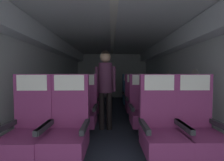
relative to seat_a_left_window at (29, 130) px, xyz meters
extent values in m
cube|color=#2D3342|center=(1.05, 1.91, -0.50)|extent=(3.68, 7.38, 0.02)
cube|color=silver|center=(-0.69, 1.91, 0.61)|extent=(0.08, 6.98, 2.18)
cube|color=silver|center=(2.79, 1.91, 0.61)|extent=(0.08, 6.98, 2.18)
cube|color=silver|center=(1.05, 1.91, 1.70)|extent=(3.56, 6.98, 0.06)
cube|color=#B6BBBB|center=(1.05, 5.42, 0.61)|extent=(3.56, 0.06, 2.18)
cube|color=silver|center=(-0.50, 1.91, 1.48)|extent=(0.30, 6.70, 0.36)
cube|color=silver|center=(2.60, 1.91, 1.48)|extent=(0.30, 6.70, 0.36)
cube|color=white|center=(1.05, 1.91, 1.66)|extent=(0.12, 6.28, 0.02)
cylinder|color=white|center=(2.75, 1.22, 0.65)|extent=(0.01, 0.26, 0.26)
cylinder|color=white|center=(2.75, 2.61, 0.65)|extent=(0.01, 0.26, 0.26)
cylinder|color=white|center=(2.75, 4.01, 0.65)|extent=(0.01, 0.26, 0.26)
cube|color=#7A2D60|center=(0.00, -0.07, -0.14)|extent=(0.48, 0.52, 0.23)
cube|color=#7A2D60|center=(0.00, 0.14, 0.33)|extent=(0.48, 0.09, 0.70)
cube|color=#28282D|center=(0.23, -0.07, 0.07)|extent=(0.05, 0.44, 0.06)
cube|color=#28282D|center=(-0.23, -0.07, 0.07)|extent=(0.05, 0.44, 0.06)
cube|color=silver|center=(0.00, 0.09, 0.57)|extent=(0.38, 0.01, 0.20)
cube|color=#7A2D60|center=(0.47, -0.06, -0.14)|extent=(0.48, 0.52, 0.23)
cube|color=#7A2D60|center=(0.47, 0.16, 0.33)|extent=(0.48, 0.09, 0.70)
cube|color=#28282D|center=(0.70, -0.06, 0.07)|extent=(0.05, 0.44, 0.06)
cube|color=#28282D|center=(0.24, -0.06, 0.07)|extent=(0.05, 0.44, 0.06)
cube|color=silver|center=(0.47, 0.11, 0.57)|extent=(0.38, 0.01, 0.20)
cube|color=#38383D|center=(2.09, -0.05, -0.37)|extent=(0.17, 0.19, 0.23)
cube|color=#7A2D60|center=(2.09, -0.05, -0.14)|extent=(0.48, 0.52, 0.23)
cube|color=#7A2D60|center=(2.09, 0.16, 0.33)|extent=(0.48, 0.09, 0.70)
cube|color=#28282D|center=(2.32, -0.05, 0.07)|extent=(0.05, 0.44, 0.06)
cube|color=#28282D|center=(1.87, -0.05, 0.07)|extent=(0.05, 0.44, 0.06)
cube|color=silver|center=(2.09, 0.11, 0.57)|extent=(0.38, 0.01, 0.20)
cube|color=#38383D|center=(1.63, -0.05, -0.37)|extent=(0.17, 0.19, 0.23)
cube|color=#7A2D60|center=(1.63, -0.05, -0.14)|extent=(0.48, 0.52, 0.23)
cube|color=#7A2D60|center=(1.63, 0.17, 0.33)|extent=(0.48, 0.09, 0.70)
cube|color=#28282D|center=(1.86, -0.05, 0.07)|extent=(0.05, 0.44, 0.06)
cube|color=#28282D|center=(1.40, -0.05, 0.07)|extent=(0.05, 0.44, 0.06)
cube|color=silver|center=(1.63, 0.11, 0.57)|extent=(0.38, 0.01, 0.20)
cube|color=#38383D|center=(0.00, 0.90, -0.37)|extent=(0.17, 0.19, 0.23)
cube|color=#7A2D60|center=(0.00, 0.90, -0.14)|extent=(0.48, 0.52, 0.23)
cube|color=#7A2D60|center=(0.00, 1.11, 0.33)|extent=(0.48, 0.09, 0.70)
cube|color=#28282D|center=(0.23, 0.90, 0.07)|extent=(0.05, 0.44, 0.06)
cube|color=#28282D|center=(-0.23, 0.90, 0.07)|extent=(0.05, 0.44, 0.06)
cube|color=silver|center=(0.00, 1.06, 0.57)|extent=(0.38, 0.01, 0.20)
cube|color=#38383D|center=(0.49, 0.89, -0.37)|extent=(0.17, 0.19, 0.23)
cube|color=#7A2D60|center=(0.49, 0.89, -0.14)|extent=(0.48, 0.52, 0.23)
cube|color=#7A2D60|center=(0.49, 1.10, 0.33)|extent=(0.48, 0.09, 0.70)
cube|color=#28282D|center=(0.72, 0.89, 0.07)|extent=(0.05, 0.44, 0.06)
cube|color=#28282D|center=(0.26, 0.89, 0.07)|extent=(0.05, 0.44, 0.06)
cube|color=silver|center=(0.49, 1.05, 0.57)|extent=(0.38, 0.01, 0.20)
cube|color=#38383D|center=(2.10, 0.91, -0.37)|extent=(0.17, 0.19, 0.23)
cube|color=#7A2D60|center=(2.10, 0.91, -0.14)|extent=(0.48, 0.52, 0.23)
cube|color=#7A2D60|center=(2.10, 1.12, 0.33)|extent=(0.48, 0.09, 0.70)
cube|color=#28282D|center=(2.33, 0.91, 0.07)|extent=(0.05, 0.44, 0.06)
cube|color=#28282D|center=(1.87, 0.91, 0.07)|extent=(0.05, 0.44, 0.06)
cube|color=silver|center=(2.10, 1.07, 0.57)|extent=(0.38, 0.01, 0.20)
cube|color=#38383D|center=(1.61, 0.89, -0.37)|extent=(0.17, 0.19, 0.23)
cube|color=#7A2D60|center=(1.61, 0.89, -0.14)|extent=(0.48, 0.52, 0.23)
cube|color=#7A2D60|center=(1.61, 1.11, 0.33)|extent=(0.48, 0.09, 0.70)
cube|color=#28282D|center=(1.84, 0.89, 0.07)|extent=(0.05, 0.44, 0.06)
cube|color=#28282D|center=(1.39, 0.89, 0.07)|extent=(0.05, 0.44, 0.06)
cube|color=silver|center=(1.61, 1.06, 0.57)|extent=(0.38, 0.01, 0.20)
cube|color=#38383D|center=(0.00, 1.85, -0.37)|extent=(0.17, 0.19, 0.23)
cube|color=#7A2D60|center=(0.00, 1.85, -0.14)|extent=(0.48, 0.52, 0.23)
cube|color=#7A2D60|center=(0.00, 2.06, 0.33)|extent=(0.48, 0.09, 0.70)
cube|color=#28282D|center=(0.22, 1.85, 0.07)|extent=(0.05, 0.44, 0.06)
cube|color=#28282D|center=(-0.23, 1.85, 0.07)|extent=(0.05, 0.44, 0.06)
cube|color=silver|center=(0.00, 2.01, 0.57)|extent=(0.38, 0.01, 0.20)
cube|color=#38383D|center=(0.47, 1.86, -0.37)|extent=(0.17, 0.19, 0.23)
cube|color=#7A2D60|center=(0.47, 1.86, -0.14)|extent=(0.48, 0.52, 0.23)
cube|color=#7A2D60|center=(0.47, 2.08, 0.33)|extent=(0.48, 0.09, 0.70)
cube|color=#28282D|center=(0.70, 1.86, 0.07)|extent=(0.05, 0.44, 0.06)
cube|color=#28282D|center=(0.24, 1.86, 0.07)|extent=(0.05, 0.44, 0.06)
cube|color=silver|center=(0.47, 2.03, 0.57)|extent=(0.38, 0.01, 0.20)
cube|color=#38383D|center=(2.10, 1.86, -0.37)|extent=(0.17, 0.19, 0.23)
cube|color=#7A2D60|center=(2.10, 1.86, -0.14)|extent=(0.48, 0.52, 0.23)
cube|color=#7A2D60|center=(2.10, 2.07, 0.33)|extent=(0.48, 0.09, 0.70)
cube|color=#28282D|center=(2.33, 1.86, 0.07)|extent=(0.05, 0.44, 0.06)
cube|color=#28282D|center=(1.87, 1.86, 0.07)|extent=(0.05, 0.44, 0.06)
cube|color=silver|center=(2.10, 2.02, 0.57)|extent=(0.38, 0.01, 0.20)
cube|color=#38383D|center=(1.63, 1.86, -0.37)|extent=(0.17, 0.19, 0.23)
cube|color=#7A2D60|center=(1.63, 1.86, -0.14)|extent=(0.48, 0.52, 0.23)
cube|color=#7A2D60|center=(1.63, 2.08, 0.33)|extent=(0.48, 0.09, 0.70)
cube|color=#28282D|center=(1.86, 1.86, 0.07)|extent=(0.05, 0.44, 0.06)
cube|color=#28282D|center=(1.40, 1.86, 0.07)|extent=(0.05, 0.44, 0.06)
cube|color=silver|center=(1.63, 2.03, 0.57)|extent=(0.38, 0.01, 0.20)
cube|color=#38383D|center=(0.01, 2.81, -0.37)|extent=(0.17, 0.19, 0.23)
cube|color=navy|center=(0.01, 2.81, -0.14)|extent=(0.48, 0.52, 0.23)
cube|color=navy|center=(0.01, 3.02, 0.33)|extent=(0.48, 0.09, 0.70)
cube|color=#28282D|center=(0.24, 2.81, 0.07)|extent=(0.05, 0.44, 0.06)
cube|color=#28282D|center=(-0.22, 2.81, 0.07)|extent=(0.05, 0.44, 0.06)
cube|color=silver|center=(0.01, 2.97, 0.57)|extent=(0.38, 0.01, 0.20)
cube|color=#38383D|center=(0.48, 2.81, -0.37)|extent=(0.17, 0.19, 0.23)
cube|color=navy|center=(0.48, 2.81, -0.14)|extent=(0.48, 0.52, 0.23)
cube|color=navy|center=(0.48, 3.03, 0.33)|extent=(0.48, 0.09, 0.70)
cube|color=#28282D|center=(0.71, 2.81, 0.07)|extent=(0.05, 0.44, 0.06)
cube|color=#28282D|center=(0.25, 2.81, 0.07)|extent=(0.05, 0.44, 0.06)
cube|color=silver|center=(0.48, 2.98, 0.57)|extent=(0.38, 0.01, 0.20)
cube|color=#38383D|center=(2.09, 2.82, -0.37)|extent=(0.17, 0.19, 0.23)
cube|color=navy|center=(2.09, 2.82, -0.14)|extent=(0.48, 0.52, 0.23)
cube|color=navy|center=(2.09, 3.03, 0.33)|extent=(0.48, 0.09, 0.70)
cube|color=#28282D|center=(2.32, 2.82, 0.07)|extent=(0.05, 0.44, 0.06)
cube|color=#28282D|center=(1.86, 2.82, 0.07)|extent=(0.05, 0.44, 0.06)
cube|color=silver|center=(2.09, 2.98, 0.57)|extent=(0.38, 0.01, 0.20)
cube|color=#38383D|center=(1.63, 2.82, -0.37)|extent=(0.17, 0.19, 0.23)
cube|color=navy|center=(1.63, 2.82, -0.14)|extent=(0.48, 0.52, 0.23)
cube|color=navy|center=(1.63, 3.04, 0.33)|extent=(0.48, 0.09, 0.70)
cube|color=#28282D|center=(1.86, 2.82, 0.07)|extent=(0.05, 0.44, 0.06)
cube|color=#28282D|center=(1.40, 2.82, 0.07)|extent=(0.05, 0.44, 0.06)
cube|color=silver|center=(1.63, 2.99, 0.57)|extent=(0.38, 0.01, 0.20)
cylinder|color=black|center=(0.81, 1.24, -0.10)|extent=(0.11, 0.11, 0.78)
cylinder|color=black|center=(0.97, 1.24, -0.10)|extent=(0.11, 0.11, 0.78)
cylinder|color=#5B2D4C|center=(0.89, 1.24, 0.60)|extent=(0.28, 0.28, 0.61)
cylinder|color=#5B2D4C|center=(0.71, 1.24, 0.57)|extent=(0.07, 0.07, 0.52)
cylinder|color=#5B2D4C|center=(1.07, 1.24, 0.57)|extent=(0.07, 0.07, 0.52)
sphere|color=tan|center=(0.89, 1.24, 1.03)|extent=(0.22, 0.22, 0.22)
sphere|color=black|center=(0.89, 1.24, 1.07)|extent=(0.19, 0.19, 0.19)
camera|label=1|loc=(1.01, -1.71, 0.68)|focal=22.77mm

